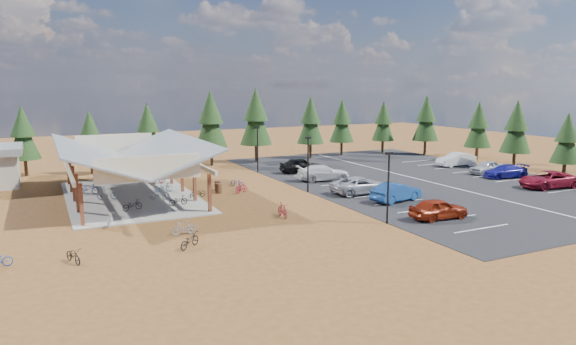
{
  "coord_description": "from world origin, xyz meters",
  "views": [
    {
      "loc": [
        -16.83,
        -38.81,
        9.75
      ],
      "look_at": [
        3.25,
        2.59,
        1.89
      ],
      "focal_mm": 32.0,
      "sensor_mm": 36.0,
      "label": 1
    }
  ],
  "objects": [
    {
      "name": "ground",
      "position": [
        0.0,
        0.0,
        0.0
      ],
      "size": [
        140.0,
        140.0,
        0.0
      ],
      "primitive_type": "plane",
      "color": "#563516",
      "rests_on": "ground"
    },
    {
      "name": "asphalt_lot",
      "position": [
        18.5,
        3.0,
        0.02
      ],
      "size": [
        27.0,
        44.0,
        0.04
      ],
      "primitive_type": "cube",
      "color": "black",
      "rests_on": "ground"
    },
    {
      "name": "concrete_pad",
      "position": [
        -10.0,
        7.0,
        0.05
      ],
      "size": [
        10.6,
        18.6,
        0.1
      ],
      "primitive_type": "cube",
      "color": "gray",
      "rests_on": "ground"
    },
    {
      "name": "bike_pavilion",
      "position": [
        -10.0,
        7.0,
        3.82
      ],
      "size": [
        11.65,
        19.4,
        4.97
      ],
      "color": "#522817",
      "rests_on": "concrete_pad"
    },
    {
      "name": "lamp_post_0",
      "position": [
        5.0,
        -10.0,
        2.98
      ],
      "size": [
        0.5,
        0.25,
        5.14
      ],
      "color": "black",
      "rests_on": "ground"
    },
    {
      "name": "lamp_post_1",
      "position": [
        5.0,
        2.0,
        2.98
      ],
      "size": [
        0.5,
        0.25,
        5.14
      ],
      "color": "black",
      "rests_on": "ground"
    },
    {
      "name": "lamp_post_2",
      "position": [
        5.0,
        14.0,
        2.98
      ],
      "size": [
        0.5,
        0.25,
        5.14
      ],
      "color": "black",
      "rests_on": "ground"
    },
    {
      "name": "trash_bin_0",
      "position": [
        -2.5,
        5.24,
        0.45
      ],
      "size": [
        0.6,
        0.6,
        0.9
      ],
      "primitive_type": "cylinder",
      "color": "#4B2E1A",
      "rests_on": "ground"
    },
    {
      "name": "trash_bin_1",
      "position": [
        -2.19,
        6.43,
        0.45
      ],
      "size": [
        0.6,
        0.6,
        0.9
      ],
      "primitive_type": "cylinder",
      "color": "#4B2E1A",
      "rests_on": "ground"
    },
    {
      "name": "pine_1",
      "position": [
        -18.47,
        22.83,
        4.69
      ],
      "size": [
        3.3,
        3.3,
        7.68
      ],
      "color": "#382314",
      "rests_on": "ground"
    },
    {
      "name": "pine_2",
      "position": [
        -11.9,
        21.14,
        4.32
      ],
      "size": [
        3.04,
        3.04,
        7.08
      ],
      "color": "#382314",
      "rests_on": "ground"
    },
    {
      "name": "pine_3",
      "position": [
        -5.4,
        22.4,
        4.74
      ],
      "size": [
        3.33,
        3.33,
        7.77
      ],
      "color": "#382314",
      "rests_on": "ground"
    },
    {
      "name": "pine_4",
      "position": [
        1.88,
        21.18,
        5.62
      ],
      "size": [
        3.95,
        3.95,
        9.21
      ],
      "color": "#382314",
      "rests_on": "ground"
    },
    {
      "name": "pine_5",
      "position": [
        7.84,
        21.34,
        5.78
      ],
      "size": [
        4.06,
        4.06,
        9.47
      ],
      "color": "#382314",
      "rests_on": "ground"
    },
    {
      "name": "pine_6",
      "position": [
        15.81,
        21.55,
        5.13
      ],
      "size": [
        3.6,
        3.6,
        8.4
      ],
      "color": "#382314",
      "rests_on": "ground"
    },
    {
      "name": "pine_7",
      "position": [
        21.16,
        22.27,
        4.81
      ],
      "size": [
        3.38,
        3.38,
        7.87
      ],
      "color": "#382314",
      "rests_on": "ground"
    },
    {
      "name": "pine_8",
      "position": [
        27.86,
        21.82,
        4.6
      ],
      "size": [
        3.23,
        3.23,
        7.53
      ],
      "color": "#382314",
      "rests_on": "ground"
    },
    {
      "name": "pine_10",
      "position": [
        32.5,
        -3.66,
        4.27
      ],
      "size": [
        3.01,
        3.01,
        7.01
      ],
      "color": "#382314",
      "rests_on": "ground"
    },
    {
      "name": "pine_11",
      "position": [
        33.16,
        3.28,
        4.94
      ],
      "size": [
        3.47,
        3.47,
        8.09
      ],
      "color": "#382314",
      "rests_on": "ground"
    },
    {
      "name": "pine_12",
      "position": [
        33.71,
        9.57,
        4.73
      ],
      "size": [
        3.33,
        3.33,
        7.76
      ],
      "color": "#382314",
      "rests_on": "ground"
    },
    {
      "name": "pine_13",
      "position": [
        32.14,
        17.67,
        5.12
      ],
      "size": [
        3.6,
        3.6,
        8.39
      ],
      "color": "#382314",
      "rests_on": "ground"
    },
    {
      "name": "bike_0",
      "position": [
        -10.77,
        1.5,
        0.53
      ],
      "size": [
        1.74,
        1.08,
        0.86
      ],
      "primitive_type": "imported",
      "rotation": [
        0.0,
        0.0,
        1.9
      ],
      "color": "black",
      "rests_on": "concrete_pad"
    },
    {
      "name": "bike_1",
      "position": [
        -12.02,
        6.36,
        0.63
      ],
      "size": [
        1.84,
        0.9,
        1.07
      ],
      "primitive_type": "imported",
      "rotation": [
        0.0,
        0.0,
        1.34
      ],
      "color": "gray",
      "rests_on": "concrete_pad"
    },
    {
      "name": "bike_2",
      "position": [
        -13.33,
        9.46,
        0.59
      ],
      "size": [
        1.98,
        1.24,
        0.98
      ],
      "primitive_type": "imported",
      "rotation": [
        0.0,
        0.0,
        1.23
      ],
      "color": "navy",
      "rests_on": "concrete_pad"
    },
    {
      "name": "bike_3",
      "position": [
        -11.25,
        14.21,
        0.59
      ],
      "size": [
        1.67,
        0.75,
        0.97
      ],
      "primitive_type": "imported",
      "rotation": [
        0.0,
        0.0,
        1.38
      ],
      "color": "maroon",
      "rests_on": "concrete_pad"
    },
    {
      "name": "bike_4",
      "position": [
        -7.12,
        1.69,
        0.51
      ],
      "size": [
        1.65,
        0.82,
        0.83
      ],
      "primitive_type": "imported",
      "rotation": [
        0.0,
        0.0,
        1.74
      ],
      "color": "black",
      "rests_on": "concrete_pad"
    },
    {
      "name": "bike_5",
      "position": [
        -8.04,
        4.55,
        0.62
      ],
      "size": [
        1.78,
        1.04,
        1.03
      ],
      "primitive_type": "imported",
      "rotation": [
        0.0,
        0.0,
        1.23
      ],
      "color": "#97999F",
      "rests_on": "concrete_pad"
    },
    {
      "name": "bike_6",
      "position": [
        -7.06,
        7.5,
        0.53
      ],
      "size": [
        1.69,
        0.75,
        0.86
      ],
      "primitive_type": "imported",
      "rotation": [
        0.0,
        0.0,
        1.46
      ],
      "color": "navy",
      "rests_on": "concrete_pad"
    },
    {
      "name": "bike_7",
      "position": [
        -6.73,
        12.03,
        0.65
      ],
      "size": [
        1.87,
        0.72,
        1.09
      ],
      "primitive_type": "imported",
      "rotation": [
        0.0,
        0.0,
        1.69
      ],
      "color": "maroon",
      "rests_on": "concrete_pad"
    },
    {
      "name": "bike_8",
      "position": [
        -15.67,
        -9.12,
        0.44
      ],
      "size": [
        1.13,
        1.78,
        0.88
      ],
      "primitive_type": "imported",
      "rotation": [
        0.0,
        0.0,
        0.35
      ],
      "color": "black",
      "rests_on": "ground"
    },
    {
      "name": "bike_9",
      "position": [
        -12.85,
        -2.08,
        0.47
      ],
      "size": [
        0.91,
        1.64,
        0.95
      ],
      "primitive_type": "imported",
      "rotation": [
        0.0,
        0.0,
        2.83
      ],
      "color": "gray",
      "rests_on": "ground"
    },
    {
      "name": "bike_11",
      "position": [
        -0.93,
        -5.11,
        0.55
      ],
      "size": [
        0.63,
        1.85,
        1.1
      ],
      "primitive_type": "imported",
      "rotation": [
        0.0,
        0.0,
        -0.06
      ],
      "color": "maroon",
      "rests_on": "ground"
    },
    {
      "name": "bike_12",
      "position": [
        -9.16,
        -9.32,
        0.48
      ],
      "size": [
        1.8,
        1.68,
        0.96
      ],
      "primitive_type": "imported",
      "rotation": [
        0.0,
        0.0,
        2.28
      ],
      "color": "black",
      "rests_on": "ground"
    },
    {
      "name": "bike_13",
      "position": [
        -8.75,
        -6.4,
        0.48
      ],
      "size": [
        1.6,
        0.51,
        0.95
      ],
      "primitive_type": "imported",
      "rotation": [
        0.0,
        0.0,
        4.67
      ],
      "color": "gray",
      "rests_on": "ground"
    },
    {
      "name": "bike_14",
      "position": [
        0.08,
        7.54,
        0.43
      ],
      "size": [
        1.14,
        1.73,
        0.86
      ],
      "primitive_type": "imported",
      "rotation": [
        0.0,
        0.0,
        0.38
      ],
      "color": "navy",
      "rests_on": "ground"
    },
    {
      "name": "bike_15",
      "position": [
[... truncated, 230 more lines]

